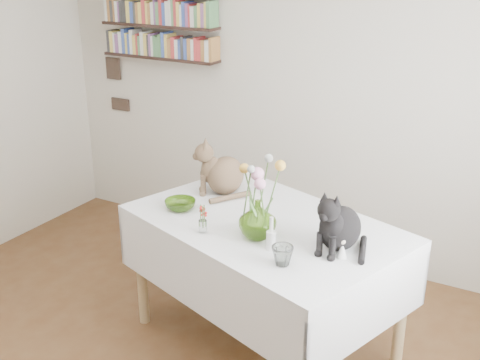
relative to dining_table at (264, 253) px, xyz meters
The scene contains 12 objects.
room 1.29m from the dining_table, 110.46° to the right, with size 4.08×4.58×2.58m.
dining_table is the anchor object (origin of this frame).
tabby_cat 0.61m from the dining_table, 146.92° to the left, with size 0.23×0.29×0.35m, color brown, non-canonical shape.
black_cat 0.59m from the dining_table, 10.63° to the right, with size 0.22×0.28×0.33m, color black, non-canonical shape.
flower_vase 0.35m from the dining_table, 74.72° to the right, with size 0.20×0.20×0.20m, color #83B438.
green_bowl 0.55m from the dining_table, behind, with size 0.18×0.18×0.06m, color #83B438.
drinking_glass 0.54m from the dining_table, 53.11° to the right, with size 0.10×0.10×0.10m, color white.
candlestick 0.41m from the dining_table, 57.55° to the right, with size 0.05×0.05×0.18m.
berry_jar 0.45m from the dining_table, 129.04° to the right, with size 0.04×0.04×0.17m.
porcelain_figurine 0.59m from the dining_table, 19.26° to the right, with size 0.05×0.05×0.10m.
flower_bouquet 0.56m from the dining_table, 74.64° to the right, with size 0.17×0.12×0.39m.
wall_art_plaques 2.40m from the dining_table, 149.55° to the left, with size 0.21×0.02×0.44m.
Camera 1 is at (1.73, -1.62, 2.19)m, focal length 45.00 mm.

